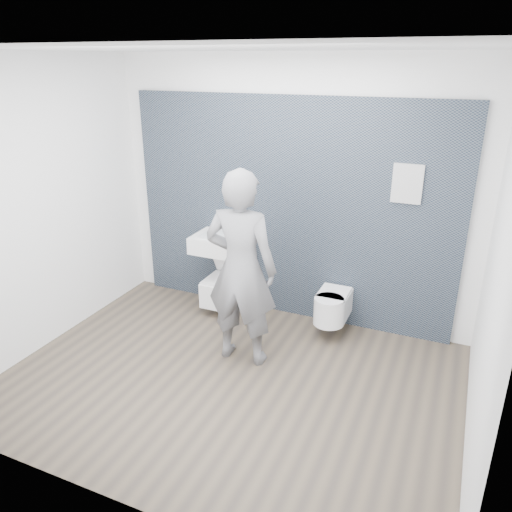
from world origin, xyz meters
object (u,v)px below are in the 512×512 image
at_px(washbasin, 221,243).
at_px(toilet_square, 222,288).
at_px(visitor, 241,269).
at_px(toilet_rounded, 332,307).

height_order(washbasin, toilet_square, washbasin).
height_order(washbasin, visitor, visitor).
xyz_separation_m(washbasin, visitor, (0.63, -0.82, 0.12)).
distance_m(washbasin, toilet_square, 0.55).
bearing_deg(washbasin, visitor, -52.48).
xyz_separation_m(washbasin, toilet_square, (-0.00, -0.01, -0.55)).
relative_size(toilet_rounded, visitor, 0.29).
relative_size(washbasin, toilet_rounded, 1.13).
relative_size(washbasin, visitor, 0.33).
distance_m(washbasin, visitor, 1.03).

